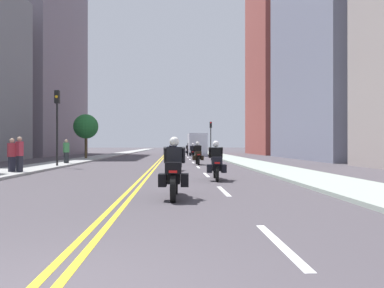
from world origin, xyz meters
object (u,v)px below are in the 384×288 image
(motorcycle_3, at_px, (198,155))
(street_tree_0, at_px, (86,127))
(motorcycle_1, at_px, (216,164))
(traffic_light_far, at_px, (211,132))
(pedestrian_0, at_px, (20,155))
(parked_truck, at_px, (197,146))
(pedestrian_1, at_px, (12,156))
(pedestrian_2, at_px, (66,152))
(motorcycle_0, at_px, (174,174))
(traffic_light_near, at_px, (57,114))
(motorcycle_5, at_px, (193,152))
(motorcycle_7, at_px, (188,151))
(motorcycle_2, at_px, (172,159))
(motorcycle_4, at_px, (172,154))
(motorcycle_6, at_px, (174,151))

(motorcycle_3, xyz_separation_m, street_tree_0, (-10.17, 9.88, 2.50))
(motorcycle_1, relative_size, traffic_light_far, 0.51)
(motorcycle_1, distance_m, traffic_light_far, 32.75)
(pedestrian_0, height_order, parked_truck, parked_truck)
(pedestrian_0, height_order, pedestrian_1, pedestrian_0)
(traffic_light_far, bearing_deg, pedestrian_2, -120.58)
(motorcycle_0, bearing_deg, traffic_light_near, 120.50)
(motorcycle_5, relative_size, pedestrian_0, 1.24)
(traffic_light_far, relative_size, pedestrian_0, 2.43)
(motorcycle_7, height_order, traffic_light_near, traffic_light_near)
(street_tree_0, bearing_deg, motorcycle_2, -61.62)
(motorcycle_4, xyz_separation_m, motorcycle_5, (2.00, 5.47, -0.01))
(motorcycle_6, relative_size, motorcycle_7, 0.98)
(street_tree_0, bearing_deg, pedestrian_2, -84.63)
(motorcycle_0, bearing_deg, traffic_light_far, 85.12)
(traffic_light_near, xyz_separation_m, parked_truck, (10.12, 23.78, -2.02))
(motorcycle_2, bearing_deg, pedestrian_2, 138.58)
(motorcycle_1, relative_size, pedestrian_2, 1.24)
(traffic_light_far, bearing_deg, street_tree_0, -139.60)
(parked_truck, bearing_deg, pedestrian_0, -109.60)
(pedestrian_1, height_order, parked_truck, parked_truck)
(street_tree_0, distance_m, parked_truck, 15.92)
(motorcycle_5, distance_m, traffic_light_far, 11.32)
(motorcycle_0, xyz_separation_m, traffic_light_far, (4.68, 37.52, 2.39))
(pedestrian_1, bearing_deg, traffic_light_near, 39.35)
(motorcycle_7, relative_size, parked_truck, 0.34)
(traffic_light_far, bearing_deg, parked_truck, -171.32)
(motorcycle_3, distance_m, street_tree_0, 14.40)
(motorcycle_6, bearing_deg, parked_truck, 60.45)
(motorcycle_2, height_order, motorcycle_7, motorcycle_7)
(motorcycle_6, bearing_deg, motorcycle_3, -84.15)
(motorcycle_7, distance_m, pedestrian_0, 30.77)
(motorcycle_7, bearing_deg, motorcycle_6, -111.07)
(motorcycle_3, relative_size, pedestrian_2, 1.26)
(pedestrian_1, xyz_separation_m, pedestrian_2, (0.16, 8.35, 0.04))
(motorcycle_2, bearing_deg, traffic_light_far, 76.99)
(motorcycle_1, relative_size, motorcycle_3, 0.99)
(motorcycle_6, height_order, parked_truck, parked_truck)
(motorcycle_2, distance_m, traffic_light_far, 27.32)
(traffic_light_near, relative_size, street_tree_0, 1.09)
(pedestrian_1, height_order, pedestrian_2, pedestrian_2)
(motorcycle_6, relative_size, parked_truck, 0.33)
(motorcycle_0, distance_m, motorcycle_1, 5.27)
(pedestrian_0, relative_size, pedestrian_1, 1.05)
(motorcycle_2, bearing_deg, traffic_light_near, 156.14)
(motorcycle_0, distance_m, motorcycle_2, 10.73)
(motorcycle_6, xyz_separation_m, parked_truck, (2.87, 5.10, 0.62))
(motorcycle_0, relative_size, motorcycle_3, 0.95)
(motorcycle_3, bearing_deg, motorcycle_1, -91.19)
(motorcycle_2, relative_size, motorcycle_4, 1.02)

